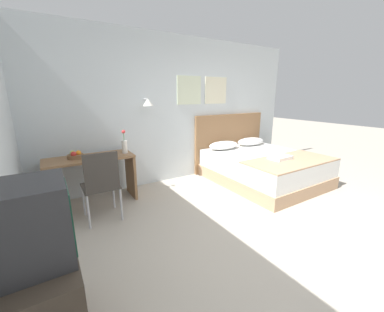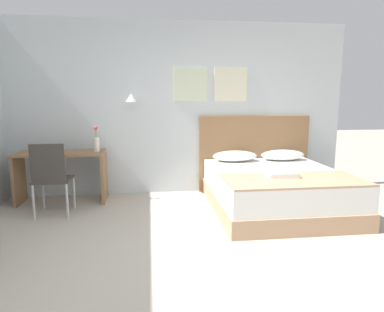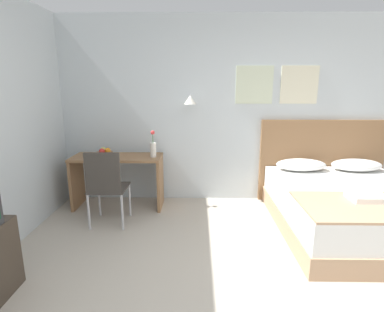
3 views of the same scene
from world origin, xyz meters
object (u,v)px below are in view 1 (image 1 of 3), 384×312
object	(u,v)px
tv_stand	(47,301)
pillow_left	(224,145)
pillow_right	(251,141)
desk_chair	(101,182)
bed	(263,168)
headboard	(230,142)
flower_vase	(124,145)
folded_towel_near_foot	(280,157)
throw_blanket	(291,161)
television	(33,224)
fruit_bowl	(75,155)
desk	(91,171)

from	to	relation	value
tv_stand	pillow_left	bearing A→B (deg)	33.39
pillow_right	tv_stand	bearing A→B (deg)	-152.01
pillow_right	desk_chair	world-z (taller)	desk_chair
bed	headboard	xyz separation A→B (m)	(-0.00, 1.01, 0.34)
bed	pillow_right	distance (m)	0.90
flower_vase	headboard	bearing A→B (deg)	8.23
pillow_right	folded_towel_near_foot	world-z (taller)	pillow_right
throw_blanket	television	distance (m)	3.66
bed	folded_towel_near_foot	bearing A→B (deg)	-103.55
tv_stand	television	bearing A→B (deg)	0.00
pillow_left	tv_stand	bearing A→B (deg)	-146.61
flower_vase	throw_blanket	bearing A→B (deg)	-26.63
pillow_left	flower_vase	xyz separation A→B (m)	(-2.05, -0.09, 0.25)
headboard	pillow_right	world-z (taller)	headboard
headboard	pillow_left	xyz separation A→B (m)	(-0.38, -0.26, 0.01)
pillow_left	television	bearing A→B (deg)	-146.58
headboard	pillow_right	bearing A→B (deg)	-34.66
pillow_left	throw_blanket	size ratio (longest dim) A/B	0.42
pillow_left	television	distance (m)	3.82
fruit_bowl	television	world-z (taller)	television
desk_chair	fruit_bowl	xyz separation A→B (m)	(-0.20, 0.66, 0.23)
headboard	fruit_bowl	size ratio (longest dim) A/B	8.13
folded_towel_near_foot	television	distance (m)	3.59
pillow_left	television	world-z (taller)	television
desk_chair	pillow_left	bearing A→B (deg)	14.89
folded_towel_near_foot	tv_stand	size ratio (longest dim) A/B	0.49
television	pillow_right	bearing A→B (deg)	28.01
desk	bed	bearing A→B (deg)	-13.32
fruit_bowl	television	xyz separation A→B (m)	(-0.44, -2.08, 0.10)
fruit_bowl	tv_stand	world-z (taller)	fruit_bowl
headboard	tv_stand	xyz separation A→B (m)	(-3.56, -2.36, -0.29)
headboard	desk	world-z (taller)	headboard
pillow_right	flower_vase	xyz separation A→B (m)	(-2.81, -0.09, 0.25)
headboard	folded_towel_near_foot	distance (m)	1.44
tv_stand	pillow_right	bearing A→B (deg)	27.99
folded_towel_near_foot	flower_vase	bearing A→B (deg)	155.06
headboard	fruit_bowl	bearing A→B (deg)	-174.89
folded_towel_near_foot	desk_chair	xyz separation A→B (m)	(-2.82, 0.49, -0.03)
folded_towel_near_foot	desk_chair	size ratio (longest dim) A/B	0.37
headboard	pillow_left	world-z (taller)	headboard
pillow_left	throw_blanket	distance (m)	1.36
throw_blanket	folded_towel_near_foot	xyz separation A→B (m)	(-0.10, 0.14, 0.04)
headboard	desk_chair	world-z (taller)	headboard
throw_blanket	folded_towel_near_foot	distance (m)	0.18
folded_towel_near_foot	pillow_left	bearing A→B (deg)	103.43
flower_vase	television	bearing A→B (deg)	-119.36
tv_stand	television	xyz separation A→B (m)	(0.00, 0.00, 0.57)
throw_blanket	desk_chair	distance (m)	2.99
tv_stand	flower_vase	bearing A→B (deg)	60.57
headboard	throw_blanket	size ratio (longest dim) A/B	1.10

